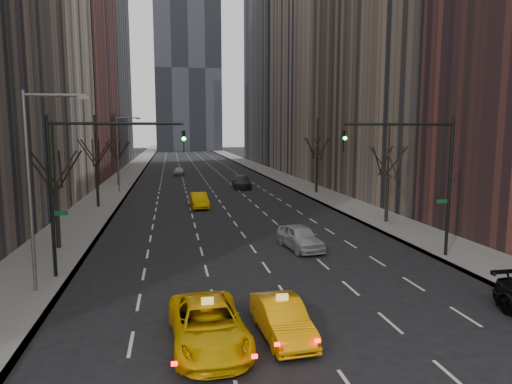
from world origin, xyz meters
TOP-DOWN VIEW (x-y plane):
  - sidewalk_left at (-12.25, 70.00)m, footprint 4.50×320.00m
  - sidewalk_right at (12.25, 70.00)m, footprint 4.50×320.00m
  - bld_left_far at (-21.50, 66.00)m, footprint 14.00×28.00m
  - bld_left_deep at (-21.50, 96.00)m, footprint 14.00×30.00m
  - bld_right_far at (21.50, 64.00)m, footprint 14.00×28.00m
  - bld_right_deep at (21.50, 95.00)m, footprint 14.00×30.00m
  - tree_lw_b at (-12.00, 18.00)m, footprint 3.36×3.50m
  - tree_lw_c at (-12.00, 34.00)m, footprint 3.36×3.50m
  - tree_lw_d at (-12.00, 52.00)m, footprint 3.36×3.50m
  - tree_rw_b at (12.00, 22.00)m, footprint 3.36×3.50m
  - tree_rw_c at (12.00, 40.00)m, footprint 3.36×3.50m
  - traffic_mast_left at (-9.11, 12.00)m, footprint 6.69×0.39m
  - traffic_mast_right at (9.11, 12.00)m, footprint 6.69×0.39m
  - streetlight_near at (-10.84, 10.00)m, footprint 2.83×0.22m
  - streetlight_far at (-10.84, 45.00)m, footprint 2.83×0.22m
  - taxi_suv at (-3.84, 3.42)m, footprint 2.75×5.50m
  - taxi_sedan at (-1.17, 3.60)m, footprint 1.71×4.26m
  - silver_sedan_ahead at (2.92, 15.44)m, footprint 2.40×4.68m
  - far_taxi at (-2.41, 32.34)m, footprint 1.83×4.53m
  - far_suv_grey at (4.02, 46.81)m, footprint 2.64×5.70m
  - far_car_white at (-3.70, 65.98)m, footprint 1.96×4.17m

SIDE VIEW (x-z plane):
  - sidewalk_left at x=-12.25m, z-range 0.00..0.15m
  - sidewalk_right at x=12.25m, z-range 0.00..0.15m
  - taxi_sedan at x=-1.17m, z-range 0.00..1.38m
  - far_car_white at x=-3.70m, z-range 0.00..1.38m
  - far_taxi at x=-2.41m, z-range 0.00..1.46m
  - taxi_suv at x=-3.84m, z-range 0.00..1.49m
  - silver_sedan_ahead at x=2.92m, z-range 0.00..1.52m
  - far_suv_grey at x=4.02m, z-range 0.00..1.61m
  - tree_lw_d at x=-12.00m, z-range -0.12..7.24m
  - tree_lw_b at x=-12.00m, z-range -0.19..7.63m
  - tree_rw_b at x=12.00m, z-range -0.19..7.63m
  - tree_lw_c at x=-12.00m, z-range -0.33..8.41m
  - tree_rw_c at x=12.00m, z-range -0.33..8.41m
  - traffic_mast_left at x=-9.11m, z-range 1.49..9.49m
  - traffic_mast_right at x=9.11m, z-range 1.49..9.49m
  - streetlight_near at x=-10.84m, z-range 1.12..10.12m
  - streetlight_far at x=-10.84m, z-range 1.12..10.12m
  - bld_left_far at x=-21.50m, z-range 0.00..44.00m
  - bld_right_far at x=21.50m, z-range 0.00..50.00m
  - bld_right_deep at x=21.50m, z-range 0.00..58.00m
  - bld_left_deep at x=-21.50m, z-range 0.00..60.00m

